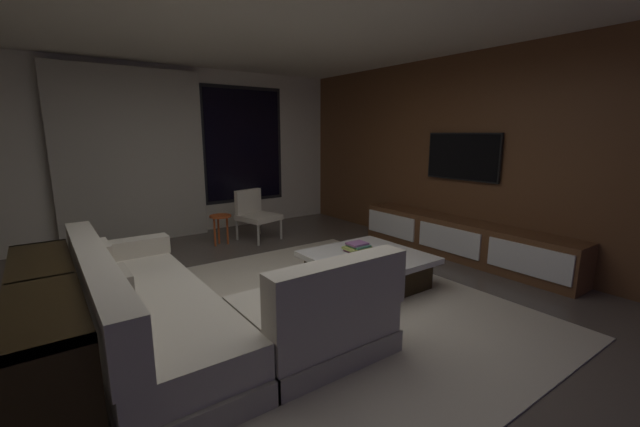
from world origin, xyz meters
TOP-DOWN VIEW (x-y plane):
  - floor at (0.00, 0.00)m, footprint 9.20×9.20m
  - back_wall_with_window at (-0.06, 3.62)m, footprint 6.60×0.30m
  - media_wall at (3.06, 0.00)m, footprint 0.12×7.80m
  - ceiling at (0.00, 0.00)m, footprint 8.20×8.20m
  - area_rug at (0.35, -0.10)m, footprint 3.20×3.80m
  - sectional_couch at (-0.90, -0.08)m, footprint 1.98×2.50m
  - coffee_table at (1.08, 0.07)m, footprint 1.16×1.16m
  - book_stack_on_coffee_table at (1.08, 0.23)m, footprint 0.27×0.21m
  - accent_chair_near_window at (0.99, 2.59)m, footprint 0.67×0.68m
  - side_stool at (0.40, 2.56)m, footprint 0.32×0.32m
  - media_console at (2.77, 0.05)m, footprint 0.46×3.10m
  - mounted_tv at (2.95, 0.25)m, footprint 0.05×1.10m
  - console_table_behind_couch at (-1.81, 0.05)m, footprint 0.40×2.10m

SIDE VIEW (x-z plane):
  - floor at x=0.00m, z-range 0.00..0.00m
  - area_rug at x=0.35m, z-range 0.00..0.01m
  - coffee_table at x=1.08m, z-range 0.01..0.37m
  - media_console at x=2.77m, z-range -0.01..0.51m
  - sectional_couch at x=-0.90m, z-range -0.12..0.70m
  - side_stool at x=0.40m, z-range 0.14..0.60m
  - book_stack_on_coffee_table at x=1.08m, z-range 0.36..0.45m
  - console_table_behind_couch at x=-1.81m, z-range 0.04..0.78m
  - accent_chair_near_window at x=0.99m, z-range 0.04..0.82m
  - back_wall_with_window at x=-0.06m, z-range -0.01..2.69m
  - media_wall at x=3.06m, z-range 0.00..2.70m
  - mounted_tv at x=2.95m, z-range 1.03..1.67m
  - ceiling at x=0.00m, z-range 2.70..2.70m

